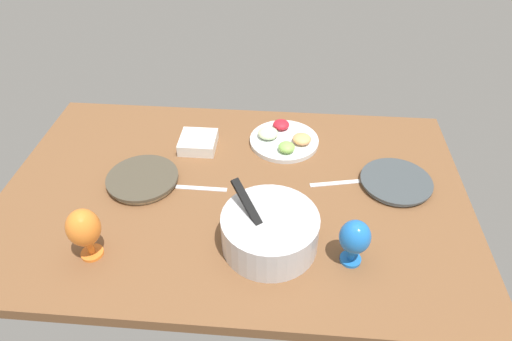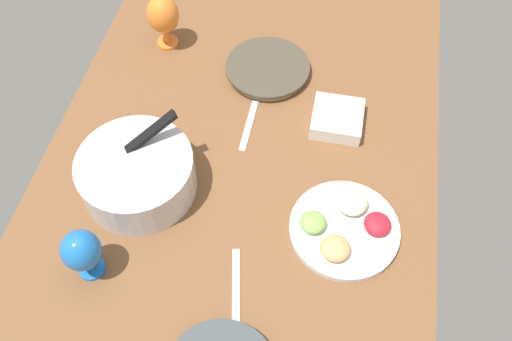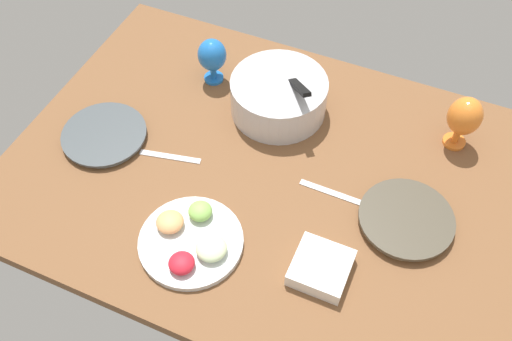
% 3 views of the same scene
% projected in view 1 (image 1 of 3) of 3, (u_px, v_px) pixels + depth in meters
% --- Properties ---
extents(ground_plane, '(1.60, 1.04, 0.04)m').
position_uv_depth(ground_plane, '(234.00, 195.00, 1.56)').
color(ground_plane, brown).
extents(dinner_plate_left, '(0.25, 0.25, 0.02)m').
position_uv_depth(dinner_plate_left, '(396.00, 182.00, 1.56)').
color(dinner_plate_left, silver).
rests_on(dinner_plate_left, ground_plane).
extents(dinner_plate_right, '(0.25, 0.25, 0.03)m').
position_uv_depth(dinner_plate_right, '(143.00, 179.00, 1.57)').
color(dinner_plate_right, beige).
rests_on(dinner_plate_right, ground_plane).
extents(mixing_bowl, '(0.29, 0.29, 0.19)m').
position_uv_depth(mixing_bowl, '(270.00, 230.00, 1.32)').
color(mixing_bowl, silver).
rests_on(mixing_bowl, ground_plane).
extents(fruit_platter, '(0.27, 0.27, 0.05)m').
position_uv_depth(fruit_platter, '(284.00, 139.00, 1.75)').
color(fruit_platter, silver).
rests_on(fruit_platter, ground_plane).
extents(hurricane_glass_blue, '(0.09, 0.09, 0.15)m').
position_uv_depth(hurricane_glass_blue, '(355.00, 238.00, 1.25)').
color(hurricane_glass_blue, blue).
rests_on(hurricane_glass_blue, ground_plane).
extents(hurricane_glass_orange, '(0.10, 0.10, 0.17)m').
position_uv_depth(hurricane_glass_orange, '(84.00, 229.00, 1.26)').
color(hurricane_glass_orange, orange).
rests_on(hurricane_glass_orange, ground_plane).
extents(square_bowl_white, '(0.14, 0.14, 0.05)m').
position_uv_depth(square_bowl_white, '(198.00, 142.00, 1.72)').
color(square_bowl_white, white).
rests_on(square_bowl_white, ground_plane).
extents(fork_by_left_plate, '(0.18, 0.06, 0.01)m').
position_uv_depth(fork_by_left_plate, '(335.00, 183.00, 1.57)').
color(fork_by_left_plate, silver).
rests_on(fork_by_left_plate, ground_plane).
extents(fork_by_right_plate, '(0.18, 0.02, 0.01)m').
position_uv_depth(fork_by_right_plate, '(201.00, 188.00, 1.55)').
color(fork_by_right_plate, silver).
rests_on(fork_by_right_plate, ground_plane).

